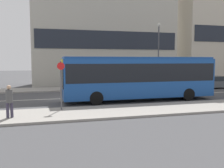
% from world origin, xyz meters
% --- Properties ---
extents(ground_plane, '(120.00, 120.00, 0.00)m').
position_xyz_m(ground_plane, '(0.00, 0.00, 0.00)').
color(ground_plane, '#444447').
extents(sidewalk_near, '(44.00, 3.50, 0.13)m').
position_xyz_m(sidewalk_near, '(0.00, -6.25, 0.07)').
color(sidewalk_near, gray).
rests_on(sidewalk_near, ground_plane).
extents(sidewalk_far, '(44.00, 3.50, 0.13)m').
position_xyz_m(sidewalk_far, '(0.00, 6.25, 0.07)').
color(sidewalk_far, gray).
rests_on(sidewalk_far, ground_plane).
extents(lane_centerline, '(41.80, 0.16, 0.01)m').
position_xyz_m(lane_centerline, '(0.00, 0.00, 0.00)').
color(lane_centerline, silver).
rests_on(lane_centerline, ground_plane).
extents(apartment_block_left_tower, '(18.41, 4.65, 20.22)m').
position_xyz_m(apartment_block_left_tower, '(6.00, 11.79, 10.10)').
color(apartment_block_left_tower, '#B7B2A3').
rests_on(apartment_block_left_tower, ground_plane).
extents(city_bus, '(11.65, 2.48, 3.34)m').
position_xyz_m(city_bus, '(5.17, -2.46, 1.92)').
color(city_bus, '#194793').
rests_on(city_bus, ground_plane).
extents(parked_car_0, '(4.61, 1.78, 1.34)m').
position_xyz_m(parked_car_0, '(16.14, 3.34, 0.64)').
color(parked_car_0, '#4C5156').
rests_on(parked_car_0, ground_plane).
extents(pedestrian_near_stop, '(0.34, 0.34, 1.69)m').
position_xyz_m(pedestrian_near_stop, '(-3.62, -6.66, 1.09)').
color(pedestrian_near_stop, '#383347').
rests_on(pedestrian_near_stop, sidewalk_near).
extents(bus_stop_sign, '(0.44, 0.12, 2.89)m').
position_xyz_m(bus_stop_sign, '(-0.90, -5.26, 1.81)').
color(bus_stop_sign, '#4C4C51').
rests_on(bus_stop_sign, sidewalk_near).
extents(street_lamp, '(0.36, 0.36, 7.02)m').
position_xyz_m(street_lamp, '(10.49, 5.25, 4.40)').
color(street_lamp, '#4C4C51').
rests_on(street_lamp, sidewalk_far).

